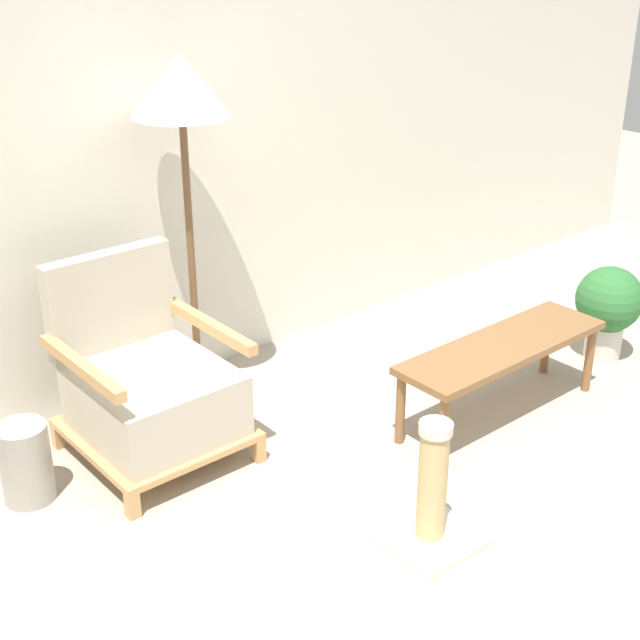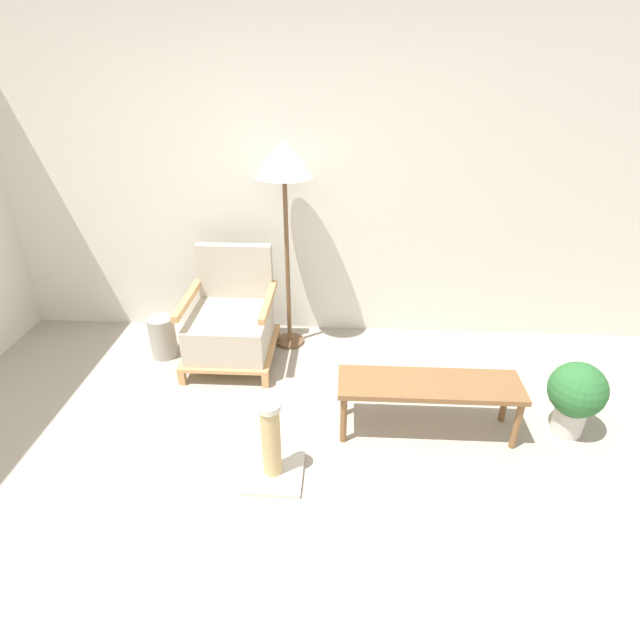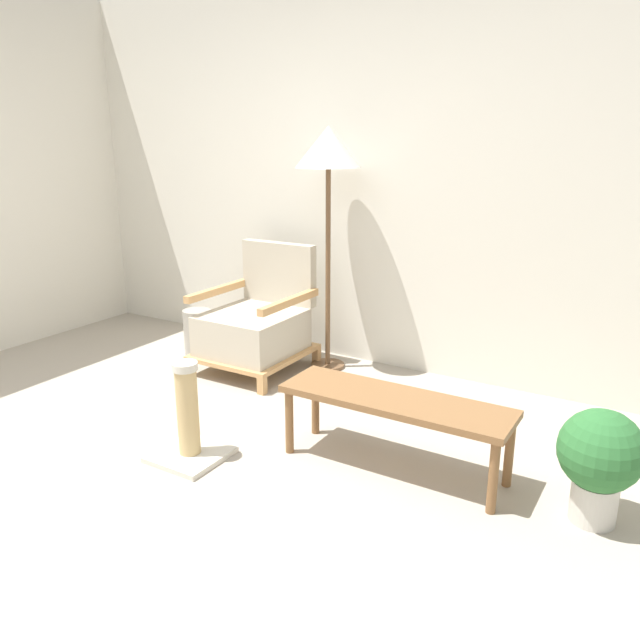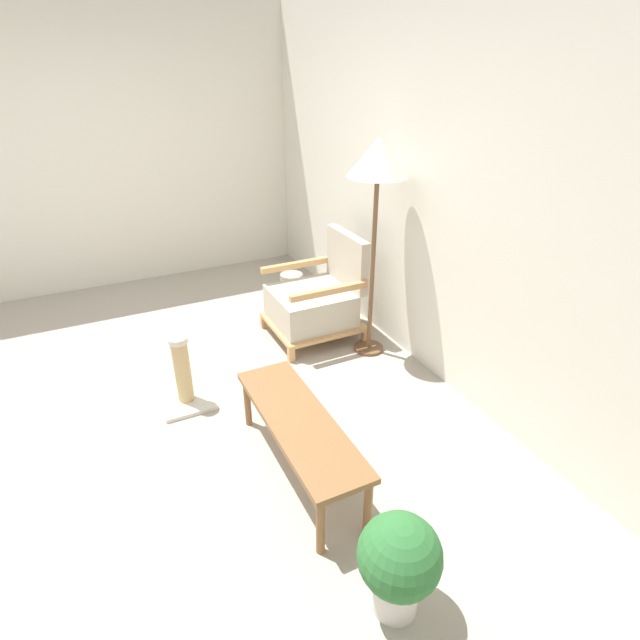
{
  "view_description": "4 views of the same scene",
  "coord_description": "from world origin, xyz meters",
  "px_view_note": "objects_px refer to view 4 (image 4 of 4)",
  "views": [
    {
      "loc": [
        -2.07,
        -1.37,
        2.22
      ],
      "look_at": [
        0.28,
        1.43,
        0.55
      ],
      "focal_mm": 50.0,
      "sensor_mm": 36.0,
      "label": 1
    },
    {
      "loc": [
        0.45,
        -1.65,
        2.24
      ],
      "look_at": [
        0.28,
        1.43,
        0.55
      ],
      "focal_mm": 28.0,
      "sensor_mm": 36.0,
      "label": 2
    },
    {
      "loc": [
        2.15,
        -1.65,
        1.61
      ],
      "look_at": [
        0.28,
        1.43,
        0.55
      ],
      "focal_mm": 35.0,
      "sensor_mm": 36.0,
      "label": 3
    },
    {
      "loc": [
        3.02,
        0.09,
        2.16
      ],
      "look_at": [
        0.28,
        1.43,
        0.55
      ],
      "focal_mm": 28.0,
      "sensor_mm": 36.0,
      "label": 4
    }
  ],
  "objects_px": {
    "floor_lamp": "(378,167)",
    "coffee_table": "(299,426)",
    "vase": "(292,291)",
    "potted_plant": "(399,561)",
    "armchair": "(316,300)",
    "scratching_post": "(184,381)"
  },
  "relations": [
    {
      "from": "armchair",
      "to": "potted_plant",
      "type": "bearing_deg",
      "value": -17.73
    },
    {
      "from": "armchair",
      "to": "vase",
      "type": "distance_m",
      "value": 0.6
    },
    {
      "from": "floor_lamp",
      "to": "scratching_post",
      "type": "height_order",
      "value": "floor_lamp"
    },
    {
      "from": "floor_lamp",
      "to": "coffee_table",
      "type": "distance_m",
      "value": 1.87
    },
    {
      "from": "vase",
      "to": "scratching_post",
      "type": "distance_m",
      "value": 1.66
    },
    {
      "from": "vase",
      "to": "coffee_table",
      "type": "bearing_deg",
      "value": -22.0
    },
    {
      "from": "armchair",
      "to": "potted_plant",
      "type": "relative_size",
      "value": 1.69
    },
    {
      "from": "floor_lamp",
      "to": "vase",
      "type": "relative_size",
      "value": 4.87
    },
    {
      "from": "floor_lamp",
      "to": "vase",
      "type": "height_order",
      "value": "floor_lamp"
    },
    {
      "from": "armchair",
      "to": "scratching_post",
      "type": "xyz_separation_m",
      "value": [
        0.49,
        -1.25,
        -0.14
      ]
    },
    {
      "from": "potted_plant",
      "to": "floor_lamp",
      "type": "bearing_deg",
      "value": 151.99
    },
    {
      "from": "armchair",
      "to": "vase",
      "type": "height_order",
      "value": "armchair"
    },
    {
      "from": "vase",
      "to": "scratching_post",
      "type": "xyz_separation_m",
      "value": [
        1.07,
        -1.27,
        0.01
      ]
    },
    {
      "from": "scratching_post",
      "to": "coffee_table",
      "type": "bearing_deg",
      "value": 25.3
    },
    {
      "from": "coffee_table",
      "to": "potted_plant",
      "type": "height_order",
      "value": "potted_plant"
    },
    {
      "from": "coffee_table",
      "to": "scratching_post",
      "type": "xyz_separation_m",
      "value": [
        -0.95,
        -0.45,
        -0.15
      ]
    },
    {
      "from": "floor_lamp",
      "to": "scratching_post",
      "type": "distance_m",
      "value": 2.0
    },
    {
      "from": "armchair",
      "to": "scratching_post",
      "type": "relative_size",
      "value": 1.65
    },
    {
      "from": "coffee_table",
      "to": "potted_plant",
      "type": "distance_m",
      "value": 0.94
    },
    {
      "from": "floor_lamp",
      "to": "coffee_table",
      "type": "relative_size",
      "value": 1.45
    },
    {
      "from": "vase",
      "to": "potted_plant",
      "type": "bearing_deg",
      "value": -14.76
    },
    {
      "from": "armchair",
      "to": "scratching_post",
      "type": "height_order",
      "value": "armchair"
    }
  ]
}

